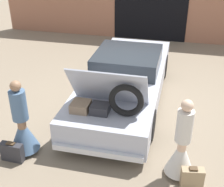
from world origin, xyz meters
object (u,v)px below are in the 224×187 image
object	(u,v)px
car	(125,79)
person_left	(22,128)
suitcase_beside_left_person	(12,152)
person_right	(181,150)
suitcase_beside_right_person	(192,178)

from	to	relation	value
car	person_left	size ratio (longest dim) A/B	3.34
person_left	suitcase_beside_left_person	xyz separation A→B (m)	(-0.11, -0.32, -0.37)
car	person_left	xyz separation A→B (m)	(-1.53, -2.59, 0.01)
car	person_right	xyz separation A→B (m)	(1.52, -2.56, 0.01)
suitcase_beside_right_person	suitcase_beside_left_person	bearing A→B (deg)	-178.94
suitcase_beside_right_person	car	bearing A→B (deg)	121.68
car	person_left	world-z (taller)	car
person_left	suitcase_beside_left_person	bearing A→B (deg)	-31.28
person_right	suitcase_beside_right_person	world-z (taller)	person_right
suitcase_beside_left_person	car	bearing A→B (deg)	60.66
car	suitcase_beside_right_person	distance (m)	3.36
person_left	car	bearing A→B (deg)	136.76
person_right	car	bearing A→B (deg)	18.86
person_left	suitcase_beside_right_person	world-z (taller)	person_left
suitcase_beside_left_person	suitcase_beside_right_person	distance (m)	3.39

